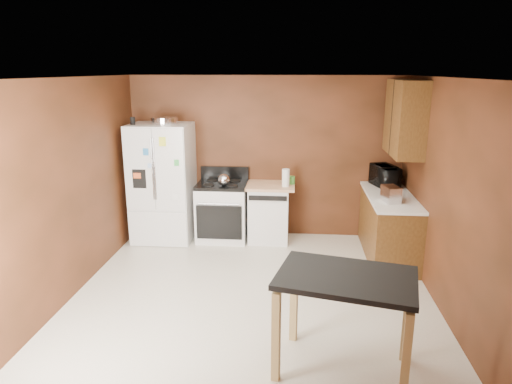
# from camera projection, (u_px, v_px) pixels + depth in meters

# --- Properties ---
(floor) EXTENTS (4.50, 4.50, 0.00)m
(floor) POSITION_uv_depth(u_px,v_px,m) (251.00, 299.00, 5.29)
(floor) COLOR beige
(floor) RESTS_ON ground
(ceiling) EXTENTS (4.50, 4.50, 0.00)m
(ceiling) POSITION_uv_depth(u_px,v_px,m) (251.00, 78.00, 4.64)
(ceiling) COLOR white
(ceiling) RESTS_ON ground
(wall_back) EXTENTS (4.20, 0.00, 4.20)m
(wall_back) POSITION_uv_depth(u_px,v_px,m) (265.00, 157.00, 7.13)
(wall_back) COLOR brown
(wall_back) RESTS_ON ground
(wall_front) EXTENTS (4.20, 0.00, 4.20)m
(wall_front) POSITION_uv_depth(u_px,v_px,m) (215.00, 293.00, 2.80)
(wall_front) COLOR brown
(wall_front) RESTS_ON ground
(wall_left) EXTENTS (0.00, 4.50, 4.50)m
(wall_left) POSITION_uv_depth(u_px,v_px,m) (66.00, 191.00, 5.15)
(wall_left) COLOR brown
(wall_left) RESTS_ON ground
(wall_right) EXTENTS (0.00, 4.50, 4.50)m
(wall_right) POSITION_uv_depth(u_px,v_px,m) (450.00, 200.00, 4.79)
(wall_right) COLOR brown
(wall_right) RESTS_ON ground
(roasting_pan) EXTENTS (0.40, 0.40, 0.10)m
(roasting_pan) POSITION_uv_depth(u_px,v_px,m) (164.00, 120.00, 6.75)
(roasting_pan) COLOR silver
(roasting_pan) RESTS_ON refrigerator
(pen_cup) EXTENTS (0.07, 0.07, 0.11)m
(pen_cup) POSITION_uv_depth(u_px,v_px,m) (133.00, 121.00, 6.65)
(pen_cup) COLOR black
(pen_cup) RESTS_ON refrigerator
(kettle) EXTENTS (0.18, 0.18, 0.18)m
(kettle) POSITION_uv_depth(u_px,v_px,m) (224.00, 180.00, 6.78)
(kettle) COLOR silver
(kettle) RESTS_ON gas_range
(paper_towel) EXTENTS (0.12, 0.12, 0.26)m
(paper_towel) POSITION_uv_depth(u_px,v_px,m) (286.00, 178.00, 6.78)
(paper_towel) COLOR white
(paper_towel) RESTS_ON dishwasher
(green_canister) EXTENTS (0.14, 0.14, 0.12)m
(green_canister) POSITION_uv_depth(u_px,v_px,m) (291.00, 180.00, 6.95)
(green_canister) COLOR green
(green_canister) RESTS_ON dishwasher
(toaster) EXTENTS (0.24, 0.32, 0.21)m
(toaster) POSITION_uv_depth(u_px,v_px,m) (391.00, 194.00, 5.97)
(toaster) COLOR silver
(toaster) RESTS_ON right_cabinets
(microwave) EXTENTS (0.48, 0.59, 0.28)m
(microwave) POSITION_uv_depth(u_px,v_px,m) (385.00, 177.00, 6.76)
(microwave) COLOR black
(microwave) RESTS_ON right_cabinets
(refrigerator) EXTENTS (0.90, 0.80, 1.80)m
(refrigerator) POSITION_uv_depth(u_px,v_px,m) (163.00, 183.00, 6.98)
(refrigerator) COLOR white
(refrigerator) RESTS_ON ground
(gas_range) EXTENTS (0.76, 0.68, 1.10)m
(gas_range) POSITION_uv_depth(u_px,v_px,m) (223.00, 210.00, 7.08)
(gas_range) COLOR white
(gas_range) RESTS_ON ground
(dishwasher) EXTENTS (0.78, 0.63, 0.89)m
(dishwasher) POSITION_uv_depth(u_px,v_px,m) (269.00, 212.00, 7.04)
(dishwasher) COLOR white
(dishwasher) RESTS_ON ground
(right_cabinets) EXTENTS (0.63, 1.58, 2.45)m
(right_cabinets) POSITION_uv_depth(u_px,v_px,m) (393.00, 194.00, 6.32)
(right_cabinets) COLOR brown
(right_cabinets) RESTS_ON ground
(island) EXTENTS (1.29, 1.00, 0.91)m
(island) POSITION_uv_depth(u_px,v_px,m) (346.00, 291.00, 3.87)
(island) COLOR black
(island) RESTS_ON ground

